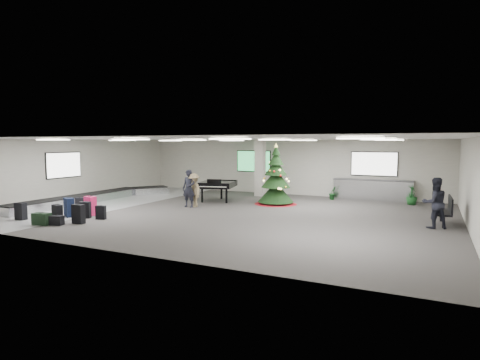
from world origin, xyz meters
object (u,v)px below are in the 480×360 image
at_px(service_counter, 372,190).
at_px(potted_plant_right, 412,195).
at_px(pink_suitcase, 90,206).
at_px(grand_piano, 218,185).
at_px(baggage_carousel, 95,197).
at_px(traveler_a, 189,188).
at_px(traveler_b, 194,190).
at_px(potted_plant_left, 333,193).
at_px(bench, 446,209).
at_px(traveler_bench, 435,203).
at_px(christmas_tree, 276,183).

relative_size(service_counter, potted_plant_right, 4.39).
bearing_deg(pink_suitcase, grand_piano, 76.60).
height_order(baggage_carousel, grand_piano, grand_piano).
relative_size(traveler_a, traveler_b, 1.11).
bearing_deg(traveler_a, service_counter, 38.43).
xyz_separation_m(pink_suitcase, potted_plant_left, (8.06, 9.01, -0.03)).
distance_m(baggage_carousel, service_counter, 14.50).
bearing_deg(potted_plant_right, bench, -73.84).
bearing_deg(traveler_b, traveler_bench, 29.41).
bearing_deg(grand_piano, christmas_tree, -8.47).
height_order(baggage_carousel, service_counter, service_counter).
xyz_separation_m(christmas_tree, grand_piano, (-3.10, -0.30, -0.17)).
xyz_separation_m(bench, traveler_a, (-10.76, -0.64, 0.29)).
bearing_deg(grand_piano, potted_plant_left, 16.00).
height_order(traveler_a, potted_plant_left, traveler_a).
relative_size(service_counter, traveler_a, 2.29).
bearing_deg(grand_piano, bench, -23.38).
relative_size(bench, potted_plant_right, 1.83).
relative_size(christmas_tree, grand_piano, 1.24).
bearing_deg(traveler_b, traveler_a, -108.58).
bearing_deg(pink_suitcase, bench, 29.21).
bearing_deg(bench, traveler_a, -178.78).
relative_size(christmas_tree, bench, 1.78).
distance_m(traveler_bench, potted_plant_right, 5.62).
height_order(service_counter, potted_plant_right, service_counter).
xyz_separation_m(service_counter, traveler_a, (-7.45, -6.21, 0.34)).
xyz_separation_m(service_counter, bench, (3.31, -5.57, 0.05)).
bearing_deg(pink_suitcase, potted_plant_right, 48.32).
bearing_deg(baggage_carousel, potted_plant_left, 28.58).
xyz_separation_m(service_counter, potted_plant_left, (-1.92, -0.79, -0.18)).
bearing_deg(christmas_tree, bench, -15.28).
bearing_deg(traveler_a, grand_piano, 82.94).
height_order(christmas_tree, bench, christmas_tree).
bearing_deg(christmas_tree, traveler_bench, -22.11).
height_order(pink_suitcase, traveler_b, traveler_b).
bearing_deg(traveler_bench, service_counter, -91.12).
distance_m(pink_suitcase, potted_plant_right, 14.90).
distance_m(grand_piano, traveler_b, 2.21).
relative_size(christmas_tree, potted_plant_right, 3.25).
distance_m(baggage_carousel, bench, 16.20).
xyz_separation_m(pink_suitcase, traveler_bench, (12.91, 3.39, 0.51)).
bearing_deg(potted_plant_right, service_counter, 155.63).
xyz_separation_m(grand_piano, bench, (10.53, -1.72, -0.26)).
distance_m(service_counter, bench, 6.48).
bearing_deg(grand_piano, traveler_a, -109.72).
height_order(traveler_a, traveler_b, traveler_a).
relative_size(baggage_carousel, potted_plant_right, 10.52).
bearing_deg(grand_piano, pink_suitcase, -129.06).
distance_m(service_counter, potted_plant_left, 2.09).
relative_size(grand_piano, bench, 1.43).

